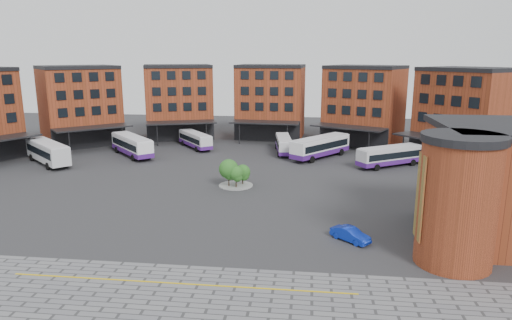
# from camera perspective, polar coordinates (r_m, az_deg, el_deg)

# --- Properties ---
(ground) EXTENTS (160.00, 160.00, 0.00)m
(ground) POSITION_cam_1_polar(r_m,az_deg,el_deg) (48.20, -7.21, -7.12)
(ground) COLOR #28282B
(ground) RESTS_ON ground
(yellow_line) EXTENTS (26.00, 0.15, 0.02)m
(yellow_line) POSITION_cam_1_polar(r_m,az_deg,el_deg) (35.34, -9.55, -14.98)
(yellow_line) COLOR gold
(yellow_line) RESTS_ON paving_zone
(main_building) EXTENTS (94.14, 42.48, 14.60)m
(main_building) POSITION_cam_1_polar(r_m,az_deg,el_deg) (84.17, -4.28, 6.66)
(main_building) COLOR brown
(main_building) RESTS_ON ground
(east_building) EXTENTS (17.40, 15.40, 10.60)m
(east_building) POSITION_cam_1_polar(r_m,az_deg,el_deg) (45.78, 28.96, -2.83)
(east_building) COLOR brown
(east_building) RESTS_ON ground
(tree_island) EXTENTS (4.40, 4.40, 3.62)m
(tree_island) POSITION_cam_1_polar(r_m,az_deg,el_deg) (58.13, -2.71, -1.57)
(tree_island) COLOR gray
(tree_island) RESTS_ON ground
(bus_a) EXTENTS (10.90, 10.10, 3.43)m
(bus_a) POSITION_cam_1_polar(r_m,az_deg,el_deg) (77.21, -24.60, 1.02)
(bus_a) COLOR silver
(bus_a) RESTS_ON ground
(bus_b) EXTENTS (10.11, 10.71, 3.38)m
(bus_b) POSITION_cam_1_polar(r_m,az_deg,el_deg) (78.66, -15.25, 1.81)
(bus_b) COLOR white
(bus_b) RESTS_ON ground
(bus_c) EXTENTS (7.97, 9.51, 2.86)m
(bus_c) POSITION_cam_1_polar(r_m,az_deg,el_deg) (83.11, -7.61, 2.54)
(bus_c) COLOR silver
(bus_c) RESTS_ON ground
(bus_d) EXTENTS (3.57, 10.14, 2.80)m
(bus_d) POSITION_cam_1_polar(r_m,az_deg,el_deg) (78.52, 3.49, 1.99)
(bus_d) COLOR silver
(bus_d) RESTS_ON ground
(bus_e) EXTENTS (9.89, 11.40, 3.47)m
(bus_e) POSITION_cam_1_polar(r_m,az_deg,el_deg) (75.23, 8.06, 1.68)
(bus_e) COLOR white
(bus_e) RESTS_ON ground
(bus_f) EXTENTS (10.59, 8.06, 3.09)m
(bus_f) POSITION_cam_1_polar(r_m,az_deg,el_deg) (71.54, 16.41, 0.52)
(bus_f) COLOR silver
(bus_f) RESTS_ON ground
(blue_car) EXTENTS (3.72, 3.55, 1.26)m
(blue_car) POSITION_cam_1_polar(r_m,az_deg,el_deg) (42.72, 11.71, -9.09)
(blue_car) COLOR #0E2AB6
(blue_car) RESTS_ON ground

